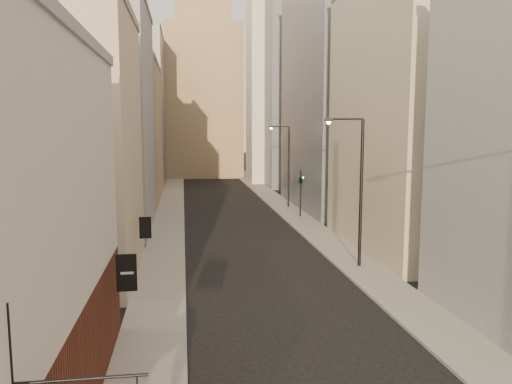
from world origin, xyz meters
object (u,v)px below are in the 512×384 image
streetlamp_mid (357,183)px  streetlamp_far (287,162)px  traffic_light_right (301,181)px  clock_tower (203,83)px  white_tower (272,71)px

streetlamp_mid → streetlamp_far: bearing=109.0°
traffic_light_right → clock_tower: bearing=-69.8°
clock_tower → traffic_light_right: clock_tower is taller
clock_tower → streetlamp_mid: bearing=-83.8°
streetlamp_mid → streetlamp_far: streetlamp_mid is taller
white_tower → streetlamp_mid: bearing=-94.1°
streetlamp_mid → traffic_light_right: bearing=108.2°
traffic_light_right → white_tower: bearing=-84.4°
clock_tower → streetlamp_far: clock_tower is taller
white_tower → traffic_light_right: size_ratio=8.30×
clock_tower → traffic_light_right: bearing=-80.7°
clock_tower → white_tower: size_ratio=1.08×
traffic_light_right → streetlamp_far: bearing=-78.1°
white_tower → clock_tower: bearing=128.2°
white_tower → streetlamp_mid: white_tower is taller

